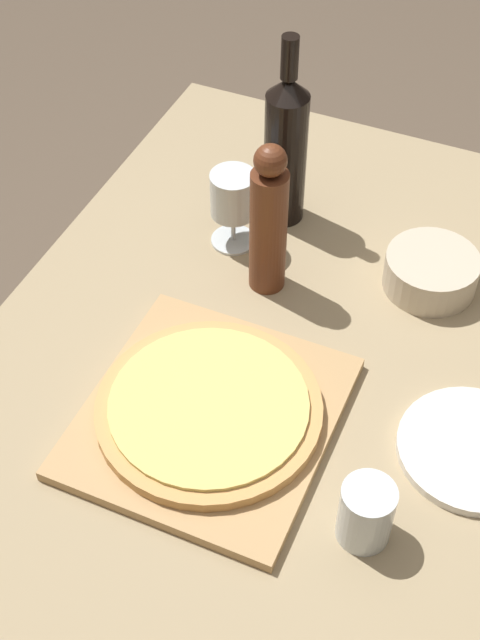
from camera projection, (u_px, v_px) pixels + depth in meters
name	position (u px, v px, depth m)	size (l,w,h in m)	color
ground_plane	(275.00, 582.00, 1.93)	(12.00, 12.00, 0.00)	brown
dining_table	(287.00, 392.00, 1.44)	(0.91, 1.20, 0.77)	#9E8966
cutting_board	(209.00, 417.00, 1.26)	(0.34, 0.37, 0.02)	tan
pizza	(209.00, 408.00, 1.24)	(0.32, 0.32, 0.02)	tan
wine_bottle	(286.00, 148.00, 1.47)	(0.07, 0.07, 0.34)	black
pepper_mill	(269.00, 222.00, 1.36)	(0.06, 0.06, 0.27)	#5B2D19
wine_glass	(233.00, 197.00, 1.45)	(0.08, 0.08, 0.14)	silver
small_bowl	(431.00, 272.00, 1.43)	(0.15, 0.15, 0.06)	beige
drinking_tumbler	(366.00, 513.00, 1.11)	(0.07, 0.07, 0.10)	silver
dinner_plate	(472.00, 449.00, 1.22)	(0.21, 0.21, 0.01)	silver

